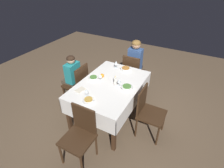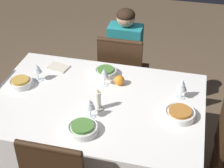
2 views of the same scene
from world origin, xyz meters
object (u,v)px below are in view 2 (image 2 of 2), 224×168
object	(u,v)px
dining_table	(96,111)
orange_fruit	(119,80)
bowl_north	(106,72)
bowl_east	(180,113)
bowl_west	(21,82)
bowl_south	(83,128)
candle_centerpiece	(98,102)
wine_glass_north	(104,74)
wine_glass_south	(90,104)
wine_glass_east	(182,85)
wine_glass_west	(37,69)
chair_north	(122,72)
napkin_red_folded	(58,67)
person_child_teal	(126,55)

from	to	relation	value
dining_table	orange_fruit	bearing A→B (deg)	63.59
dining_table	bowl_north	distance (m)	0.36
bowl_east	bowl_west	bearing A→B (deg)	176.04
bowl_south	candle_centerpiece	world-z (taller)	candle_centerpiece
wine_glass_north	candle_centerpiece	world-z (taller)	candle_centerpiece
wine_glass_south	orange_fruit	xyz separation A→B (m)	(0.10, 0.41, -0.07)
wine_glass_east	bowl_north	xyz separation A→B (m)	(-0.59, 0.16, -0.08)
dining_table	wine_glass_west	world-z (taller)	wine_glass_west
dining_table	bowl_south	xyz separation A→B (m)	(0.01, -0.33, 0.12)
wine_glass_south	wine_glass_west	size ratio (longest dim) A/B	1.07
wine_glass_east	wine_glass_north	size ratio (longest dim) A/B	1.10
wine_glass_west	orange_fruit	size ratio (longest dim) A/B	1.84
dining_table	wine_glass_south	bearing A→B (deg)	-85.73
bowl_north	wine_glass_south	xyz separation A→B (m)	(0.03, -0.52, 0.08)
bowl_north	wine_glass_south	bearing A→B (deg)	-86.65
bowl_south	wine_glass_west	bearing A→B (deg)	137.07
wine_glass_west	candle_centerpiece	xyz separation A→B (m)	(0.54, -0.23, -0.04)
wine_glass_south	wine_glass_north	bearing A→B (deg)	90.95
chair_north	bowl_north	bearing A→B (deg)	84.32
bowl_south	bowl_east	bearing A→B (deg)	26.68
chair_north	orange_fruit	xyz separation A→B (m)	(0.09, -0.53, 0.28)
bowl_north	bowl_west	xyz separation A→B (m)	(-0.58, -0.29, -0.00)
bowl_south	napkin_red_folded	size ratio (longest dim) A/B	1.08
wine_glass_west	bowl_south	bearing A→B (deg)	-42.93
wine_glass_east	wine_glass_south	distance (m)	0.66
person_child_teal	candle_centerpiece	xyz separation A→B (m)	(0.01, -1.01, 0.21)
person_child_teal	wine_glass_east	bearing A→B (deg)	126.04
wine_glass_north	bowl_south	world-z (taller)	wine_glass_north
wine_glass_east	chair_north	bearing A→B (deg)	132.92
person_child_teal	wine_glass_north	distance (m)	0.77
bowl_east	wine_glass_east	bearing A→B (deg)	93.23
dining_table	wine_glass_south	size ratio (longest dim) A/B	10.09
dining_table	candle_centerpiece	xyz separation A→B (m)	(0.04, -0.08, 0.15)
bowl_east	orange_fruit	distance (m)	0.54
bowl_east	orange_fruit	size ratio (longest dim) A/B	2.74
wine_glass_north	wine_glass_south	distance (m)	0.38
wine_glass_east	orange_fruit	distance (m)	0.47
candle_centerpiece	orange_fruit	distance (m)	0.33
bowl_south	wine_glass_west	distance (m)	0.69
wine_glass_north	bowl_south	size ratio (longest dim) A/B	0.72
chair_north	bowl_east	size ratio (longest dim) A/B	4.37
wine_glass_north	napkin_red_folded	world-z (taller)	wine_glass_north
chair_north	dining_table	bearing A→B (deg)	88.10
chair_north	wine_glass_west	xyz separation A→B (m)	(-0.52, -0.62, 0.34)
wine_glass_north	wine_glass_west	distance (m)	0.51
wine_glass_north	bowl_west	size ratio (longest dim) A/B	0.81
bowl_east	wine_glass_north	bearing A→B (deg)	157.62
person_child_teal	wine_glass_north	size ratio (longest dim) A/B	7.70
wine_glass_south	bowl_west	size ratio (longest dim) A/B	0.85
dining_table	orange_fruit	distance (m)	0.29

